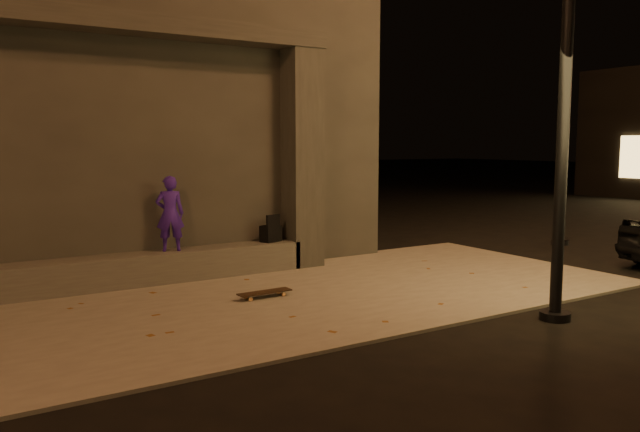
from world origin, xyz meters
TOP-DOWN VIEW (x-y plane):
  - ground at (0.00, 0.00)m, footprint 120.00×120.00m
  - sidewalk at (0.00, 2.00)m, footprint 11.00×4.40m
  - building at (-1.00, 6.49)m, footprint 9.00×5.10m
  - ledge at (-1.50, 3.75)m, footprint 6.00×0.55m
  - column at (1.70, 3.75)m, footprint 0.55×0.55m
  - canopy at (-0.50, 3.80)m, footprint 5.00×0.70m
  - skateboarder at (-0.59, 3.75)m, footprint 0.47×0.37m
  - backpack at (1.10, 3.75)m, footprint 0.37×0.30m
  - skateboard at (0.12, 2.04)m, footprint 0.76×0.21m
  - street_lamp_2 at (7.48, 2.96)m, footprint 0.36×0.36m

SIDE VIEW (x-z plane):
  - ground at x=0.00m, z-range 0.00..0.00m
  - sidewalk at x=0.00m, z-range 0.00..0.04m
  - skateboard at x=0.12m, z-range 0.07..0.15m
  - ledge at x=-1.50m, z-range 0.04..0.49m
  - backpack at x=1.10m, z-range 0.42..0.88m
  - skateboarder at x=-0.59m, z-range 0.49..1.62m
  - column at x=1.70m, z-range 0.04..3.64m
  - building at x=-1.00m, z-range -0.01..5.22m
  - canopy at x=-0.50m, z-range 3.64..3.92m
  - street_lamp_2 at x=7.48m, z-range 0.49..7.97m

